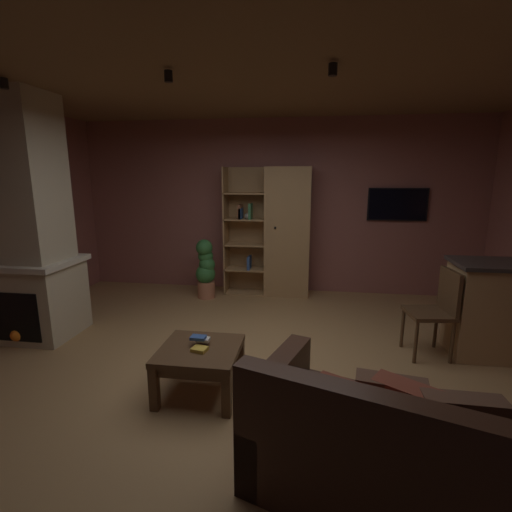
{
  "coord_description": "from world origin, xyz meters",
  "views": [
    {
      "loc": [
        0.53,
        -3.24,
        1.84
      ],
      "look_at": [
        0.0,
        0.4,
        1.05
      ],
      "focal_mm": 26.09,
      "sensor_mm": 36.0,
      "label": 1
    }
  ],
  "objects_px": {
    "table_book_2": "(198,338)",
    "bookshelf_cabinet": "(282,233)",
    "table_book_1": "(203,340)",
    "leather_couch": "(389,451)",
    "coffee_table": "(200,357)",
    "stone_fireplace": "(28,232)",
    "wall_mounted_tv": "(397,204)",
    "table_book_0": "(200,349)",
    "dining_chair": "(437,307)",
    "potted_floor_plant": "(206,268)"
  },
  "relations": [
    {
      "from": "bookshelf_cabinet",
      "to": "dining_chair",
      "type": "bearing_deg",
      "value": -46.67
    },
    {
      "from": "table_book_1",
      "to": "table_book_2",
      "type": "xyz_separation_m",
      "value": [
        -0.04,
        -0.02,
        0.03
      ]
    },
    {
      "from": "dining_chair",
      "to": "wall_mounted_tv",
      "type": "relative_size",
      "value": 1.06
    },
    {
      "from": "bookshelf_cabinet",
      "to": "leather_couch",
      "type": "xyz_separation_m",
      "value": [
        0.91,
        -3.77,
        -0.67
      ]
    },
    {
      "from": "bookshelf_cabinet",
      "to": "table_book_2",
      "type": "distance_m",
      "value": 2.92
    },
    {
      "from": "bookshelf_cabinet",
      "to": "leather_couch",
      "type": "distance_m",
      "value": 3.94
    },
    {
      "from": "stone_fireplace",
      "to": "leather_couch",
      "type": "relative_size",
      "value": 1.53
    },
    {
      "from": "table_book_1",
      "to": "potted_floor_plant",
      "type": "bearing_deg",
      "value": 105.38
    },
    {
      "from": "dining_chair",
      "to": "table_book_1",
      "type": "bearing_deg",
      "value": -156.34
    },
    {
      "from": "stone_fireplace",
      "to": "table_book_2",
      "type": "xyz_separation_m",
      "value": [
        2.22,
        -0.86,
        -0.74
      ]
    },
    {
      "from": "stone_fireplace",
      "to": "table_book_0",
      "type": "relative_size",
      "value": 22.11
    },
    {
      "from": "bookshelf_cabinet",
      "to": "potted_floor_plant",
      "type": "height_order",
      "value": "bookshelf_cabinet"
    },
    {
      "from": "table_book_0",
      "to": "table_book_2",
      "type": "xyz_separation_m",
      "value": [
        -0.04,
        0.1,
        0.06
      ]
    },
    {
      "from": "stone_fireplace",
      "to": "bookshelf_cabinet",
      "type": "bearing_deg",
      "value": 36.1
    },
    {
      "from": "table_book_0",
      "to": "wall_mounted_tv",
      "type": "relative_size",
      "value": 0.14
    },
    {
      "from": "table_book_1",
      "to": "table_book_2",
      "type": "bearing_deg",
      "value": -148.15
    },
    {
      "from": "leather_couch",
      "to": "coffee_table",
      "type": "distance_m",
      "value": 1.64
    },
    {
      "from": "table_book_2",
      "to": "dining_chair",
      "type": "xyz_separation_m",
      "value": [
        2.23,
        0.99,
        0.04
      ]
    },
    {
      "from": "leather_couch",
      "to": "table_book_1",
      "type": "distance_m",
      "value": 1.67
    },
    {
      "from": "stone_fireplace",
      "to": "wall_mounted_tv",
      "type": "distance_m",
      "value": 4.95
    },
    {
      "from": "table_book_1",
      "to": "wall_mounted_tv",
      "type": "xyz_separation_m",
      "value": [
        2.18,
        3.02,
        0.96
      ]
    },
    {
      "from": "coffee_table",
      "to": "wall_mounted_tv",
      "type": "relative_size",
      "value": 0.77
    },
    {
      "from": "bookshelf_cabinet",
      "to": "coffee_table",
      "type": "bearing_deg",
      "value": -99.17
    },
    {
      "from": "table_book_2",
      "to": "potted_floor_plant",
      "type": "distance_m",
      "value": 2.57
    },
    {
      "from": "table_book_2",
      "to": "leather_couch",
      "type": "bearing_deg",
      "value": -33.61
    },
    {
      "from": "table_book_0",
      "to": "table_book_2",
      "type": "bearing_deg",
      "value": 111.63
    },
    {
      "from": "bookshelf_cabinet",
      "to": "wall_mounted_tv",
      "type": "bearing_deg",
      "value": 6.93
    },
    {
      "from": "coffee_table",
      "to": "table_book_1",
      "type": "distance_m",
      "value": 0.14
    },
    {
      "from": "table_book_0",
      "to": "dining_chair",
      "type": "height_order",
      "value": "dining_chair"
    },
    {
      "from": "dining_chair",
      "to": "leather_couch",
      "type": "bearing_deg",
      "value": -113.47
    },
    {
      "from": "dining_chair",
      "to": "potted_floor_plant",
      "type": "height_order",
      "value": "dining_chair"
    },
    {
      "from": "table_book_1",
      "to": "coffee_table",
      "type": "bearing_deg",
      "value": -102.18
    },
    {
      "from": "table_book_0",
      "to": "wall_mounted_tv",
      "type": "height_order",
      "value": "wall_mounted_tv"
    },
    {
      "from": "leather_couch",
      "to": "table_book_1",
      "type": "relative_size",
      "value": 16.72
    },
    {
      "from": "coffee_table",
      "to": "dining_chair",
      "type": "relative_size",
      "value": 0.73
    },
    {
      "from": "stone_fireplace",
      "to": "table_book_1",
      "type": "height_order",
      "value": "stone_fireplace"
    },
    {
      "from": "leather_couch",
      "to": "coffee_table",
      "type": "bearing_deg",
      "value": 147.26
    },
    {
      "from": "potted_floor_plant",
      "to": "dining_chair",
      "type": "bearing_deg",
      "value": -27.59
    },
    {
      "from": "bookshelf_cabinet",
      "to": "coffee_table",
      "type": "relative_size",
      "value": 2.96
    },
    {
      "from": "stone_fireplace",
      "to": "potted_floor_plant",
      "type": "xyz_separation_m",
      "value": [
        1.58,
        1.63,
        -0.77
      ]
    },
    {
      "from": "leather_couch",
      "to": "coffee_table",
      "type": "height_order",
      "value": "leather_couch"
    },
    {
      "from": "table_book_0",
      "to": "dining_chair",
      "type": "relative_size",
      "value": 0.13
    },
    {
      "from": "table_book_2",
      "to": "bookshelf_cabinet",
      "type": "bearing_deg",
      "value": 80.24
    },
    {
      "from": "dining_chair",
      "to": "wall_mounted_tv",
      "type": "height_order",
      "value": "wall_mounted_tv"
    },
    {
      "from": "table_book_2",
      "to": "stone_fireplace",
      "type": "bearing_deg",
      "value": 158.76
    },
    {
      "from": "stone_fireplace",
      "to": "coffee_table",
      "type": "relative_size",
      "value": 4.06
    },
    {
      "from": "table_book_2",
      "to": "coffee_table",
      "type": "bearing_deg",
      "value": -63.34
    },
    {
      "from": "table_book_1",
      "to": "table_book_2",
      "type": "relative_size",
      "value": 0.83
    },
    {
      "from": "bookshelf_cabinet",
      "to": "table_book_2",
      "type": "bearing_deg",
      "value": -99.76
    },
    {
      "from": "table_book_2",
      "to": "dining_chair",
      "type": "height_order",
      "value": "dining_chair"
    }
  ]
}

